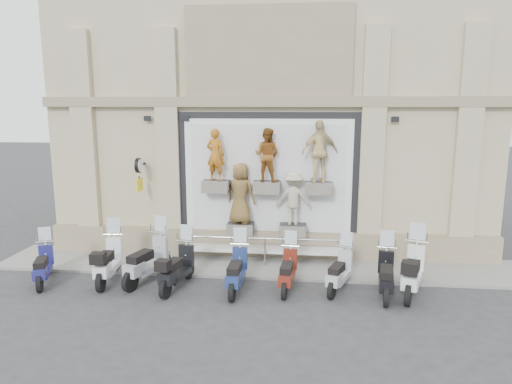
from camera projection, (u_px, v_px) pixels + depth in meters
ground at (258, 295)px, 11.59m from camera, size 90.00×90.00×0.00m
sidewalk at (265, 265)px, 13.64m from camera, size 16.00×2.20×0.08m
building at (276, 72)px, 17.30m from camera, size 14.00×8.60×12.00m
shop_vitrine at (270, 184)px, 13.81m from camera, size 5.60×0.85×4.30m
guard_rail at (265, 253)px, 13.46m from camera, size 5.06×0.10×0.93m
clock_sign_bracket at (139, 170)px, 13.87m from camera, size 0.10×0.80×1.02m
scooter_a at (42, 258)px, 12.26m from camera, size 1.10×1.81×1.42m
scooter_b at (108, 253)px, 12.37m from camera, size 0.83×2.06×1.63m
scooter_c at (147, 252)px, 12.35m from camera, size 1.18×2.18×1.70m
scooter_d at (177, 260)px, 11.91m from camera, size 0.89×1.99×1.56m
scooter_e at (236, 262)px, 11.74m from camera, size 0.59×1.90×1.53m
scooter_f at (288, 263)px, 11.83m from camera, size 0.68×1.81×1.44m
scooter_g at (340, 264)px, 11.79m from camera, size 1.10×1.82×1.43m
scooter_h at (387, 266)px, 11.44m from camera, size 0.83×1.95×1.54m
scooter_i at (413, 262)px, 11.51m from camera, size 1.27×2.20×1.72m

